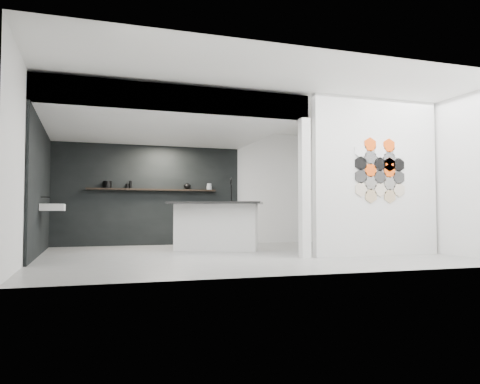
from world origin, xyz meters
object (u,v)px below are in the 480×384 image
(partition_panel, at_px, (376,176))
(stockpot, at_px, (107,185))
(kitchen_island, at_px, (216,225))
(glass_bowl, at_px, (209,188))
(bottle_dark, at_px, (130,185))
(wall_basin, at_px, (53,207))
(utensil_cup, at_px, (127,186))
(kettle, at_px, (187,186))
(glass_vase, at_px, (209,187))

(partition_panel, distance_m, stockpot, 5.90)
(partition_panel, xyz_separation_m, kitchen_island, (-2.40, 1.98, -0.90))
(glass_bowl, height_order, bottle_dark, bottle_dark)
(partition_panel, distance_m, glass_bowl, 4.39)
(wall_basin, distance_m, utensil_cup, 2.58)
(bottle_dark, height_order, utensil_cup, bottle_dark)
(kitchen_island, height_order, bottle_dark, bottle_dark)
(stockpot, bearing_deg, glass_bowl, 0.00)
(kettle, height_order, bottle_dark, bottle_dark)
(partition_panel, xyz_separation_m, glass_bowl, (-2.08, 3.87, -0.03))
(kettle, distance_m, utensil_cup, 1.40)
(partition_panel, relative_size, bottle_dark, 16.17)
(glass_bowl, xyz_separation_m, utensil_cup, (-1.94, 0.00, 0.01))
(partition_panel, distance_m, kitchen_island, 3.24)
(kitchen_island, height_order, kettle, kitchen_island)
(wall_basin, height_order, kettle, kettle)
(wall_basin, bearing_deg, glass_bowl, 31.35)
(wall_basin, relative_size, stockpot, 3.11)
(glass_bowl, relative_size, utensil_cup, 1.23)
(glass_bowl, bearing_deg, utensil_cup, 180.00)
(kitchen_island, relative_size, glass_vase, 13.43)
(kettle, relative_size, utensil_cup, 1.66)
(wall_basin, height_order, glass_vase, glass_vase)
(kettle, bearing_deg, bottle_dark, -175.41)
(stockpot, relative_size, glass_bowl, 1.53)
(kitchen_island, relative_size, glass_bowl, 15.90)
(kitchen_island, xyz_separation_m, kettle, (-0.21, 1.89, 0.89))
(wall_basin, distance_m, kettle, 3.56)
(kettle, bearing_deg, utensil_cup, -175.41)
(bottle_dark, bearing_deg, glass_vase, 0.00)
(kitchen_island, distance_m, glass_vase, 2.11)
(bottle_dark, bearing_deg, glass_bowl, 0.00)
(glass_vase, distance_m, bottle_dark, 1.87)
(partition_panel, height_order, bottle_dark, partition_panel)
(glass_bowl, height_order, glass_vase, glass_vase)
(glass_bowl, bearing_deg, glass_vase, 0.00)
(bottle_dark, bearing_deg, utensil_cup, 180.00)
(wall_basin, bearing_deg, glass_vase, 31.35)
(wall_basin, distance_m, bottle_dark, 2.62)
(glass_vase, bearing_deg, partition_panel, -61.77)
(partition_panel, xyz_separation_m, wall_basin, (-5.46, 1.80, -0.55))
(wall_basin, distance_m, glass_vase, 4.01)
(kettle, relative_size, glass_vase, 1.14)
(stockpot, distance_m, bottle_dark, 0.51)
(kitchen_island, bearing_deg, kettle, 120.97)
(stockpot, height_order, glass_vase, stockpot)
(wall_basin, xyz_separation_m, kettle, (2.85, 2.07, 0.54))
(kitchen_island, distance_m, kettle, 2.10)
(partition_panel, bearing_deg, glass_bowl, 118.23)
(bottle_dark, bearing_deg, stockpot, 180.00)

